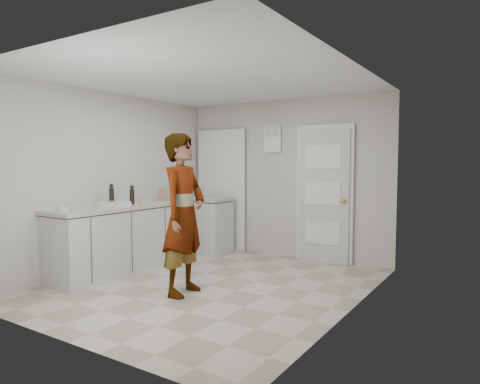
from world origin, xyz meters
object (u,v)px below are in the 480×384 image
Objects in this scene: oil_cruet_a at (132,195)px; baking_dish at (114,204)px; person at (184,214)px; egg_bowl at (63,209)px; oil_cruet_b at (112,195)px; cake_mix_box at (162,195)px; spice_jar at (140,202)px.

oil_cruet_a reaches higher than baking_dish.
person is 14.34× the size of egg_bowl.
person is at bearing -19.94° from oil_cruet_a.
oil_cruet_a is 1.03m from egg_bowl.
oil_cruet_b is at bearing 91.23° from egg_bowl.
oil_cruet_a is at bearing 94.15° from baking_dish.
oil_cruet_a is 0.28m from oil_cruet_b.
oil_cruet_b is (-0.11, -0.88, 0.05)m from cake_mix_box.
spice_jar is 1.10m from egg_bowl.
cake_mix_box is 1.65m from egg_bowl.
oil_cruet_b is at bearing 148.76° from baking_dish.
cake_mix_box reaches higher than baking_dish.
cake_mix_box reaches higher than spice_jar.
oil_cruet_b reaches higher than spice_jar.
baking_dish is (0.05, -0.98, -0.06)m from cake_mix_box.
person reaches higher than oil_cruet_b.
cake_mix_box is 0.69× the size of oil_cruet_a.
cake_mix_box is at bearing 92.85° from baking_dish.
spice_jar is at bearing 79.25° from egg_bowl.
oil_cruet_a is at bearing -143.86° from spice_jar.
person is 1.78m from cake_mix_box.
person is at bearing -44.76° from cake_mix_box.
person reaches higher than oil_cruet_a.
cake_mix_box is 0.62× the size of oil_cruet_b.
baking_dish is at bearing 75.92° from person.
oil_cruet_a reaches higher than egg_bowl.
baking_dish is at bearing -85.85° from oil_cruet_a.
person is at bearing -9.15° from oil_cruet_b.
spice_jar is 0.24× the size of oil_cruet_b.
oil_cruet_b is at bearing -117.44° from oil_cruet_a.
spice_jar is (-1.26, 0.56, 0.04)m from person.
cake_mix_box is (-1.38, 1.12, 0.10)m from person.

